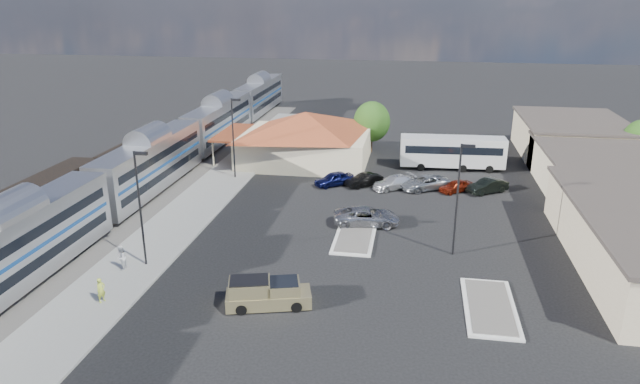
% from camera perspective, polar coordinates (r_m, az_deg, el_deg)
% --- Properties ---
extents(ground, '(280.00, 280.00, 0.00)m').
position_cam_1_polar(ground, '(47.24, -1.61, -5.19)').
color(ground, black).
rests_on(ground, ground).
extents(railbed, '(16.00, 100.00, 0.12)m').
position_cam_1_polar(railbed, '(61.38, -19.69, -0.45)').
color(railbed, '#4C4944').
rests_on(railbed, ground).
extents(platform, '(5.50, 92.00, 0.18)m').
position_cam_1_polar(platform, '(55.85, -12.56, -1.63)').
color(platform, gray).
rests_on(platform, ground).
extents(passenger_train, '(3.00, 104.00, 5.55)m').
position_cam_1_polar(passenger_train, '(60.99, -16.55, 2.55)').
color(passenger_train, silver).
rests_on(passenger_train, ground).
extents(freight_cars, '(2.80, 46.00, 4.00)m').
position_cam_1_polar(freight_cars, '(57.00, -25.77, -0.75)').
color(freight_cars, black).
rests_on(freight_cars, ground).
extents(station_depot, '(18.35, 12.24, 6.20)m').
position_cam_1_polar(station_depot, '(69.43, -1.49, 5.53)').
color(station_depot, beige).
rests_on(station_depot, ground).
extents(buildings_east, '(14.40, 51.40, 4.80)m').
position_cam_1_polar(buildings_east, '(62.17, 27.47, 0.87)').
color(buildings_east, '#C6B28C').
rests_on(buildings_east, ground).
extents(traffic_island_south, '(3.30, 7.50, 0.21)m').
position_cam_1_polar(traffic_island_south, '(48.46, 3.51, -4.44)').
color(traffic_island_south, silver).
rests_on(traffic_island_south, ground).
extents(traffic_island_north, '(3.30, 7.50, 0.21)m').
position_cam_1_polar(traffic_island_north, '(39.68, 16.61, -10.94)').
color(traffic_island_north, silver).
rests_on(traffic_island_north, ground).
extents(lamp_plat_s, '(1.08, 0.25, 9.00)m').
position_cam_1_polar(lamp_plat_s, '(43.44, -17.52, -0.75)').
color(lamp_plat_s, black).
rests_on(lamp_plat_s, ground).
extents(lamp_plat_n, '(1.08, 0.25, 9.00)m').
position_cam_1_polar(lamp_plat_n, '(62.96, -8.62, 5.96)').
color(lamp_plat_n, black).
rests_on(lamp_plat_n, ground).
extents(lamp_lot, '(1.08, 0.25, 9.00)m').
position_cam_1_polar(lamp_lot, '(44.64, 13.74, 0.13)').
color(lamp_lot, black).
rests_on(lamp_lot, ground).
extents(tree_depot, '(4.71, 4.71, 6.63)m').
position_cam_1_polar(tree_depot, '(74.04, 5.21, 7.03)').
color(tree_depot, '#382314').
rests_on(tree_depot, ground).
extents(pickup_truck, '(5.88, 3.42, 1.91)m').
position_cam_1_polar(pickup_truck, '(38.09, -5.17, -10.09)').
color(pickup_truck, tan).
rests_on(pickup_truck, ground).
extents(suv, '(6.19, 3.54, 1.63)m').
position_cam_1_polar(suv, '(50.81, 4.70, -2.45)').
color(suv, '#94969C').
rests_on(suv, ground).
extents(coach_bus, '(12.12, 3.25, 3.85)m').
position_cam_1_polar(coach_bus, '(68.46, 13.10, 4.05)').
color(coach_bus, white).
rests_on(coach_bus, ground).
extents(person_a, '(0.63, 0.74, 1.71)m').
position_cam_1_polar(person_a, '(40.74, -21.05, -9.14)').
color(person_a, '#CEE146').
rests_on(person_a, platform).
extents(person_b, '(0.80, 0.98, 1.87)m').
position_cam_1_polar(person_b, '(44.72, -19.28, -6.23)').
color(person_b, white).
rests_on(person_b, platform).
extents(parked_car_a, '(4.53, 4.02, 1.48)m').
position_cam_1_polar(parked_car_a, '(61.21, 1.42, 1.33)').
color(parked_car_a, '#0C103E').
rests_on(parked_car_a, ground).
extents(parked_car_b, '(4.15, 3.70, 1.36)m').
position_cam_1_polar(parked_car_b, '(61.16, 4.43, 1.20)').
color(parked_car_b, black).
rests_on(parked_car_b, ground).
extents(parked_car_c, '(5.01, 4.41, 1.39)m').
position_cam_1_polar(parked_car_c, '(60.69, 7.41, 0.96)').
color(parked_car_c, silver).
rests_on(parked_car_c, ground).
extents(parked_car_d, '(5.81, 4.87, 1.48)m').
position_cam_1_polar(parked_car_d, '(60.94, 10.43, 0.92)').
color(parked_car_d, gray).
rests_on(parked_car_d, ground).
extents(parked_car_e, '(3.87, 3.46, 1.27)m').
position_cam_1_polar(parked_car_e, '(60.84, 13.44, 0.58)').
color(parked_car_e, maroon).
rests_on(parked_car_e, ground).
extents(parked_car_f, '(4.55, 3.84, 1.47)m').
position_cam_1_polar(parked_car_f, '(61.42, 16.40, 0.59)').
color(parked_car_f, black).
rests_on(parked_car_f, ground).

